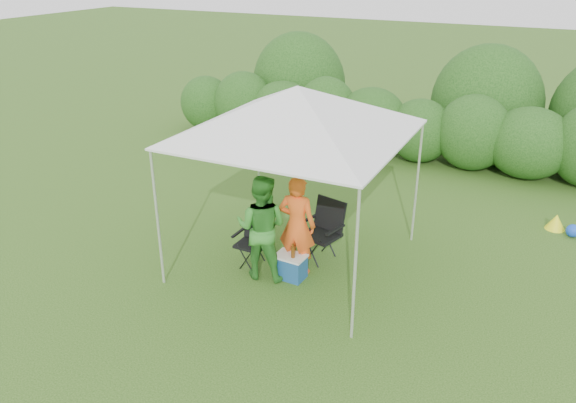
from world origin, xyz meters
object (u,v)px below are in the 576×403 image
at_px(man, 297,225).
at_px(woman, 262,227).
at_px(chair_left, 254,236).
at_px(cooler, 291,266).
at_px(canopy, 297,111).
at_px(chair_right, 324,226).

xyz_separation_m(man, woman, (-0.42, -0.33, 0.02)).
bearing_deg(chair_left, woman, -42.02).
height_order(chair_left, cooler, chair_left).
bearing_deg(canopy, man, -63.59).
relative_size(man, cooler, 3.34).
relative_size(canopy, woman, 1.89).
bearing_deg(chair_left, cooler, -10.71).
distance_m(man, woman, 0.54).
xyz_separation_m(woman, cooler, (0.42, 0.12, -0.63)).
distance_m(chair_right, woman, 1.15).
xyz_separation_m(chair_left, woman, (0.29, -0.27, 0.35)).
relative_size(canopy, chair_right, 3.16).
bearing_deg(woman, man, -151.88).
height_order(canopy, woman, canopy).
height_order(canopy, chair_right, canopy).
xyz_separation_m(man, cooler, (-0.00, -0.21, -0.60)).
bearing_deg(woman, chair_right, -134.30).
height_order(man, woman, woman).
bearing_deg(man, woman, 32.63).
height_order(chair_right, man, man).
xyz_separation_m(chair_left, cooler, (0.71, -0.15, -0.28)).
xyz_separation_m(chair_right, man, (-0.21, -0.59, 0.24)).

